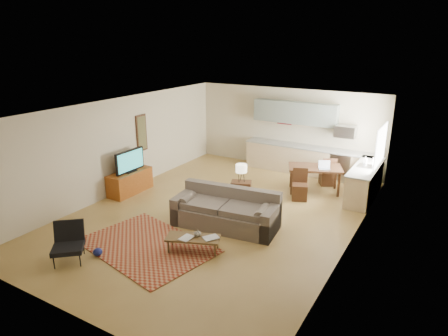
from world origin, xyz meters
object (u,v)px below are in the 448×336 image
Objects in this scene: coffee_table at (193,244)px; armchair at (68,244)px; console_table at (241,192)px; sofa at (226,209)px; tv_credenza at (130,182)px; dining_table at (314,179)px.

armchair reaches higher than coffee_table.
armchair is at bearing -132.09° from console_table.
tv_credenza is at bearing 164.78° from sofa.
coffee_table is 4.72m from dining_table.
tv_credenza reaches higher than coffee_table.
dining_table is (1.07, 3.25, -0.07)m from sofa.
sofa is 1.85× the size of tv_credenza.
armchair is 4.61m from console_table.
sofa reaches higher than dining_table.
tv_credenza is (-3.47, 1.84, 0.15)m from coffee_table.
sofa is 3.51m from tv_credenza.
armchair reaches higher than dining_table.
console_table is at bearing -151.02° from dining_table.
console_table is (3.13, 0.91, -0.01)m from tv_credenza.
console_table is 2.32m from dining_table.
console_table is (-0.34, 1.41, -0.13)m from sofa.
tv_credenza is at bearing 73.33° from armchair.
coffee_table is 1.45× the size of armchair.
tv_credenza is 0.93× the size of dining_table.
coffee_table is 0.81× the size of tv_credenza.
dining_table is at bearing 30.19° from console_table.
armchair reaches higher than tv_credenza.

